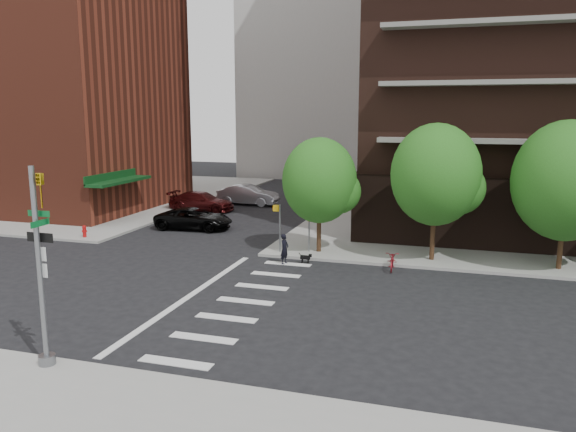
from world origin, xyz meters
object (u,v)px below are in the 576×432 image
at_px(traffic_signal, 42,283).
at_px(dog_walker, 285,249).
at_px(parked_car_black, 194,219).
at_px(parked_car_silver, 248,195).
at_px(fire_hydrant, 84,231).
at_px(parked_car_maroon, 202,201).
at_px(scooter, 392,260).

relative_size(traffic_signal, dog_walker, 3.87).
height_order(traffic_signal, dog_walker, traffic_signal).
bearing_deg(parked_car_black, parked_car_silver, -3.33).
xyz_separation_m(fire_hydrant, parked_car_silver, (4.88, 15.10, 0.29)).
bearing_deg(parked_car_silver, dog_walker, -153.08).
bearing_deg(dog_walker, traffic_signal, 179.17).
distance_m(fire_hydrant, parked_car_maroon, 11.56).
relative_size(fire_hydrant, parked_car_black, 0.14).
distance_m(parked_car_maroon, dog_walker, 17.03).
xyz_separation_m(parked_car_silver, scooter, (13.83, -16.40, -0.36)).
bearing_deg(fire_hydrant, parked_car_black, 43.43).
bearing_deg(parked_car_maroon, parked_car_silver, -33.43).
distance_m(parked_car_black, scooter, 14.99).
relative_size(traffic_signal, fire_hydrant, 8.20).
height_order(parked_car_black, dog_walker, dog_walker).
relative_size(traffic_signal, parked_car_black, 1.18).
distance_m(fire_hydrant, parked_car_silver, 15.88).
bearing_deg(parked_car_black, fire_hydrant, 129.45).
bearing_deg(fire_hydrant, parked_car_maroon, 77.82).
xyz_separation_m(parked_car_black, parked_car_silver, (-0.12, 10.37, 0.14)).
bearing_deg(parked_car_maroon, dog_walker, -141.00).
bearing_deg(parked_car_silver, traffic_signal, -169.97).
relative_size(parked_car_black, parked_car_maroon, 0.98).
bearing_deg(parked_car_black, parked_car_maroon, 17.33).
distance_m(traffic_signal, parked_car_maroon, 27.73).
distance_m(parked_car_silver, scooter, 21.46).
bearing_deg(fire_hydrant, dog_walker, -7.70).
height_order(parked_car_maroon, parked_car_silver, parked_car_silver).
bearing_deg(dog_walker, parked_car_silver, 39.36).
bearing_deg(scooter, parked_car_silver, 126.18).
bearing_deg(dog_walker, scooter, -71.86).
bearing_deg(scooter, fire_hydrant, 172.06).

